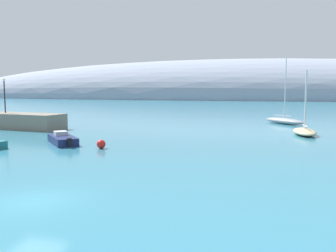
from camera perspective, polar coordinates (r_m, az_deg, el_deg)
name	(u,v)px	position (r m, az deg, el deg)	size (l,w,h in m)	color
water	(34,201)	(19.26, -20.08, -10.94)	(600.00, 600.00, 0.00)	teal
distant_ridge	(229,98)	(197.43, 9.47, 4.26)	(344.51, 78.85, 40.88)	#8E99AD
sailboat_sand_near_shore	(304,131)	(45.75, 20.44, -0.73)	(2.94, 6.24, 7.55)	#C6B284
sailboat_grey_mid_mooring	(284,120)	(58.89, 17.61, 0.83)	(6.41, 7.12, 10.13)	gray
motorboat_navy_alongside_breakwater	(63,139)	(37.68, -16.06, -2.01)	(5.03, 5.23, 1.16)	navy
mooring_buoy_red	(101,144)	(33.83, -10.34, -2.79)	(0.81, 0.81, 0.81)	red
harbor_lamp_post	(4,92)	(55.29, -24.06, 4.86)	(0.36, 0.36, 4.72)	black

